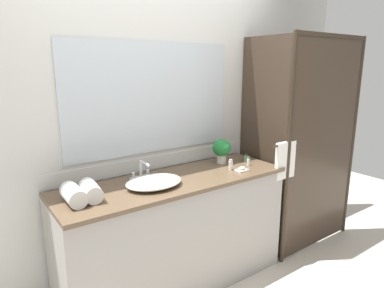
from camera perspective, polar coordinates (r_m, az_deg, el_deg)
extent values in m
plane|color=beige|center=(2.96, -2.56, -22.65)|extent=(8.00, 8.00, 0.00)
cube|color=silver|center=(2.73, -6.80, 3.99)|extent=(4.40, 0.05, 2.60)
cube|color=silver|center=(2.78, -6.32, -3.12)|extent=(1.80, 0.01, 0.11)
cube|color=silver|center=(2.68, -6.58, 7.73)|extent=(1.45, 0.01, 0.86)
cube|color=#9E9993|center=(2.74, -2.77, -15.14)|extent=(1.80, 0.56, 0.87)
cube|color=brown|center=(2.55, -2.76, -6.27)|extent=(1.80, 0.58, 0.03)
cylinder|color=#2D2319|center=(3.76, 25.54, 0.65)|extent=(0.04, 0.04, 2.00)
cylinder|color=#2D2319|center=(2.94, 15.95, -1.75)|extent=(0.04, 0.04, 2.00)
cube|color=#2D2319|center=(3.27, 22.82, 16.55)|extent=(1.00, 0.04, 0.04)
cube|color=#382B21|center=(3.34, 21.34, -0.41)|extent=(0.96, 0.01, 1.96)
cube|color=#382B21|center=(3.12, 11.88, -0.68)|extent=(0.01, 0.57, 1.96)
cylinder|color=#2D2319|center=(2.91, 15.67, -0.03)|extent=(0.32, 0.02, 0.02)
cube|color=white|center=(2.94, 15.50, -2.66)|extent=(0.22, 0.04, 0.32)
ellipsoid|color=white|center=(2.40, -6.45, -6.41)|extent=(0.41, 0.31, 0.06)
cube|color=silver|center=(2.57, -8.64, -5.63)|extent=(0.17, 0.04, 0.02)
cylinder|color=silver|center=(2.55, -8.69, -4.18)|extent=(0.02, 0.02, 0.12)
cylinder|color=silver|center=(2.48, -8.06, -3.24)|extent=(0.02, 0.13, 0.02)
cylinder|color=silver|center=(2.54, -9.87, -5.24)|extent=(0.02, 0.02, 0.04)
cylinder|color=silver|center=(2.59, -7.48, -4.78)|extent=(0.02, 0.02, 0.04)
cylinder|color=beige|center=(2.94, 5.02, -2.54)|extent=(0.08, 0.08, 0.07)
ellipsoid|color=#207535|center=(2.92, 5.06, -0.64)|extent=(0.16, 0.16, 0.15)
cube|color=silver|center=(2.75, 8.43, -4.43)|extent=(0.10, 0.07, 0.01)
ellipsoid|color=silver|center=(2.75, 8.44, -4.07)|extent=(0.07, 0.04, 0.02)
cylinder|color=silver|center=(2.76, 6.56, -3.62)|extent=(0.03, 0.03, 0.08)
cylinder|color=#B7B2A8|center=(2.74, 6.59, -2.72)|extent=(0.03, 0.03, 0.01)
cylinder|color=#4C7056|center=(3.00, 9.12, -2.51)|extent=(0.03, 0.03, 0.06)
cylinder|color=black|center=(2.99, 9.15, -1.83)|extent=(0.02, 0.02, 0.01)
cylinder|color=white|center=(2.91, 9.54, -3.00)|extent=(0.03, 0.03, 0.06)
cylinder|color=#2D6638|center=(2.90, 9.57, -2.27)|extent=(0.02, 0.02, 0.02)
cylinder|color=white|center=(2.21, -19.43, -8.12)|extent=(0.12, 0.23, 0.11)
cylinder|color=white|center=(2.25, -16.77, -7.61)|extent=(0.14, 0.23, 0.11)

